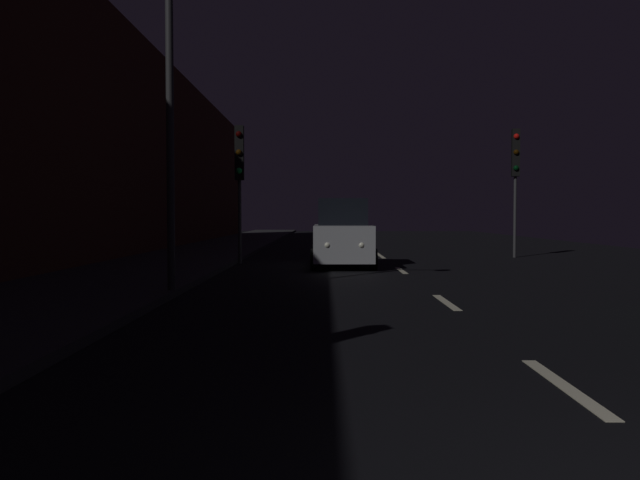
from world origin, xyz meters
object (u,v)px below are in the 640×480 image
at_px(traffic_light_far_left, 239,164).
at_px(streetlamp_overhead, 193,77).
at_px(car_approaching_headlights, 342,235).
at_px(traffic_light_far_right, 516,164).

xyz_separation_m(traffic_light_far_left, streetlamp_overhead, (0.28, -9.25, 1.02)).
distance_m(traffic_light_far_left, streetlamp_overhead, 9.31).
distance_m(traffic_light_far_left, car_approaching_headlights, 4.51).
height_order(traffic_light_far_right, car_approaching_headlights, traffic_light_far_right).
bearing_deg(traffic_light_far_left, traffic_light_far_right, 105.66).
relative_size(traffic_light_far_right, car_approaching_headlights, 1.16).
bearing_deg(traffic_light_far_right, car_approaching_headlights, -48.56).
bearing_deg(streetlamp_overhead, car_approaching_headlights, 67.84).
distance_m(traffic_light_far_right, car_approaching_headlights, 8.87).
xyz_separation_m(streetlamp_overhead, car_approaching_headlights, (3.31, 8.13, -3.51)).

